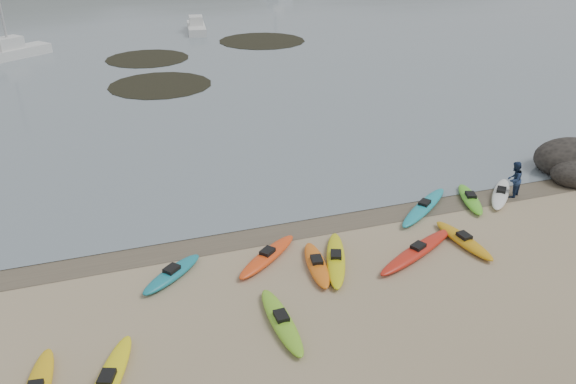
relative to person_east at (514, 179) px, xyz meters
name	(u,v)px	position (x,y,z in m)	size (l,w,h in m)	color
ground	(288,223)	(-10.73, 0.89, -0.87)	(600.00, 600.00, 0.00)	tan
wet_sand	(290,227)	(-10.73, 0.59, -0.86)	(60.00, 60.00, 0.00)	brown
kayaks	(339,260)	(-9.90, -2.69, -0.70)	(21.82, 9.96, 0.34)	yellow
person_east	(514,179)	(0.00, 0.00, 0.00)	(0.84, 0.66, 1.74)	navy
kelp_mats	(203,58)	(-8.27, 32.77, -0.84)	(20.63, 22.26, 0.04)	black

